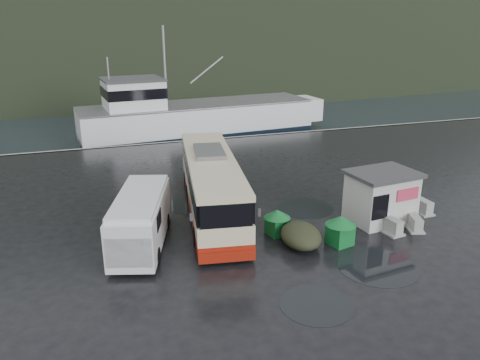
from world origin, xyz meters
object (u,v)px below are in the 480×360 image
object	(u,v)px
dome_tent	(300,245)
fishing_trawler	(198,123)
white_van	(143,245)
jersey_barrier_a	(413,229)
jersey_barrier_c	(388,231)
coach_bus	(212,213)
jersey_barrier_b	(420,212)
waste_bin_left	(277,234)
ticket_kiosk	(378,220)
waste_bin_right	(339,244)

from	to	relation	value
dome_tent	fishing_trawler	world-z (taller)	fishing_trawler
white_van	jersey_barrier_a	size ratio (longest dim) A/B	4.31
dome_tent	fishing_trawler	distance (m)	29.33
fishing_trawler	jersey_barrier_c	bearing A→B (deg)	-88.88
coach_bus	jersey_barrier_b	bearing A→B (deg)	-9.06
jersey_barrier_a	white_van	bearing A→B (deg)	169.76
jersey_barrier_c	waste_bin_left	bearing A→B (deg)	165.12
coach_bus	jersey_barrier_c	world-z (taller)	coach_bus
dome_tent	jersey_barrier_b	size ratio (longest dim) A/B	1.67
waste_bin_left	jersey_barrier_a	size ratio (longest dim) A/B	0.91
jersey_barrier_a	jersey_barrier_c	world-z (taller)	jersey_barrier_c
dome_tent	jersey_barrier_a	world-z (taller)	dome_tent
ticket_kiosk	fishing_trawler	world-z (taller)	fishing_trawler
jersey_barrier_b	jersey_barrier_c	bearing A→B (deg)	-152.87
jersey_barrier_a	jersey_barrier_c	xyz separation A→B (m)	(-1.50, 0.10, 0.00)
waste_bin_left	waste_bin_right	world-z (taller)	waste_bin_right
fishing_trawler	white_van	bearing A→B (deg)	-114.31
jersey_barrier_c	jersey_barrier_b	bearing A→B (deg)	27.13
ticket_kiosk	jersey_barrier_a	distance (m)	1.91
ticket_kiosk	fishing_trawler	size ratio (longest dim) A/B	0.13
white_van	jersey_barrier_b	world-z (taller)	white_van
jersey_barrier_b	fishing_trawler	bearing A→B (deg)	103.78
coach_bus	dome_tent	world-z (taller)	coach_bus
coach_bus	waste_bin_right	xyz separation A→B (m)	(5.02, -5.81, 0.00)
white_van	fishing_trawler	world-z (taller)	fishing_trawler
jersey_barrier_c	ticket_kiosk	bearing A→B (deg)	76.30
fishing_trawler	jersey_barrier_b	bearing A→B (deg)	-81.85
ticket_kiosk	jersey_barrier_b	bearing A→B (deg)	-1.44
jersey_barrier_a	jersey_barrier_b	xyz separation A→B (m)	(1.80, 1.80, 0.00)
coach_bus	jersey_barrier_a	world-z (taller)	coach_bus
ticket_kiosk	jersey_barrier_c	world-z (taller)	ticket_kiosk
waste_bin_left	fishing_trawler	size ratio (longest dim) A/B	0.05
jersey_barrier_b	waste_bin_left	bearing A→B (deg)	-178.92
waste_bin_left	jersey_barrier_c	bearing A→B (deg)	-14.88
jersey_barrier_b	jersey_barrier_c	xyz separation A→B (m)	(-3.30, -1.69, 0.00)
waste_bin_right	dome_tent	world-z (taller)	waste_bin_right
waste_bin_left	jersey_barrier_c	xyz separation A→B (m)	(5.73, -1.52, 0.00)
white_van	ticket_kiosk	size ratio (longest dim) A/B	1.79
white_van	waste_bin_left	world-z (taller)	white_van
white_van	dome_tent	world-z (taller)	white_van
ticket_kiosk	jersey_barrier_a	xyz separation A→B (m)	(1.15, -1.53, 0.00)
jersey_barrier_a	jersey_barrier_b	distance (m)	2.55
dome_tent	ticket_kiosk	bearing A→B (deg)	14.73
jersey_barrier_b	jersey_barrier_a	bearing A→B (deg)	-135.11
jersey_barrier_a	jersey_barrier_b	world-z (taller)	jersey_barrier_b
jersey_barrier_c	fishing_trawler	distance (m)	29.48
white_van	jersey_barrier_b	bearing A→B (deg)	13.53
waste_bin_left	waste_bin_right	size ratio (longest dim) A/B	0.90
waste_bin_left	jersey_barrier_a	bearing A→B (deg)	-12.67
ticket_kiosk	fishing_trawler	xyz separation A→B (m)	(-3.81, 27.85, 0.00)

